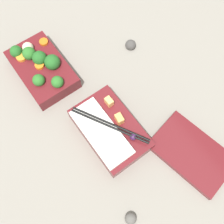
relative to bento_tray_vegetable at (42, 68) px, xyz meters
name	(u,v)px	position (x,y,z in m)	size (l,w,h in m)	color
ground_plane	(78,103)	(0.14, 0.03, -0.03)	(3.00, 3.00, 0.00)	gray
bento_tray_vegetable	(42,68)	(0.00, 0.00, 0.00)	(0.20, 0.13, 0.07)	maroon
bento_tray_rice	(109,130)	(0.25, 0.05, 0.00)	(0.20, 0.13, 0.07)	maroon
bento_lid	(192,153)	(0.42, 0.18, -0.02)	(0.19, 0.12, 0.02)	maroon
pebble_0	(131,45)	(0.07, 0.25, -0.02)	(0.03, 0.03, 0.03)	#474442
pebble_1	(131,218)	(0.45, -0.04, -0.02)	(0.03, 0.03, 0.03)	#595651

